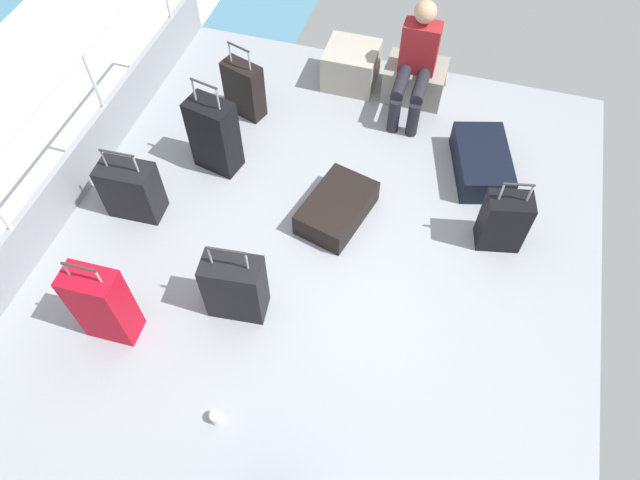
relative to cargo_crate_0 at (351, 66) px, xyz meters
name	(u,v)px	position (x,y,z in m)	size (l,w,h in m)	color
ground_plane	(319,258)	(0.30, -2.16, -0.23)	(4.40, 5.20, 0.06)	gray
gunwale_port	(71,181)	(-1.87, -2.16, 0.03)	(0.06, 5.20, 0.45)	gray
railing_port	(45,132)	(-1.87, -2.16, 0.58)	(0.04, 4.20, 1.02)	silver
cargo_crate_0	(351,66)	(0.00, 0.00, 0.00)	(0.55, 0.49, 0.39)	#9E9989
cargo_crate_1	(415,80)	(0.65, -0.01, -0.02)	(0.61, 0.44, 0.35)	gray
passenger_seated	(416,60)	(0.65, -0.19, 0.35)	(0.34, 0.66, 1.05)	maroon
suitcase_0	(102,305)	(-0.95, -3.20, 0.16)	(0.38, 0.23, 0.85)	#B70C1E
suitcase_1	(337,208)	(0.33, -1.73, -0.09)	(0.60, 0.78, 0.22)	black
suitcase_3	(481,162)	(1.42, -0.87, -0.07)	(0.63, 0.86, 0.25)	black
suitcase_4	(244,89)	(-0.86, -0.72, 0.08)	(0.41, 0.29, 0.75)	black
suitcase_5	(235,287)	(-0.15, -2.78, 0.09)	(0.45, 0.28, 0.77)	black
suitcase_6	(131,190)	(-1.31, -2.14, 0.06)	(0.46, 0.27, 0.70)	black
suitcase_7	(214,135)	(-0.85, -1.44, 0.15)	(0.43, 0.32, 0.92)	black
suitcase_8	(504,221)	(1.65, -1.61, 0.07)	(0.38, 0.29, 0.71)	black
paper_cup	(216,417)	(0.02, -3.63, -0.15)	(0.08, 0.08, 0.10)	white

